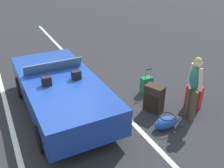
# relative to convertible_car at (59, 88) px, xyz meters

# --- Properties ---
(ground_plane) EXTENTS (80.00, 80.00, 0.00)m
(ground_plane) POSITION_rel_convertible_car_xyz_m (-0.21, -0.00, -0.59)
(ground_plane) COLOR #28282B
(lot_line_near) EXTENTS (18.00, 0.12, 0.01)m
(lot_line_near) POSITION_rel_convertible_car_xyz_m (-0.21, -1.37, -0.59)
(lot_line_near) COLOR silver
(lot_line_near) RESTS_ON ground_plane
(lot_line_mid) EXTENTS (18.00, 0.12, 0.01)m
(lot_line_mid) POSITION_rel_convertible_car_xyz_m (-0.21, 1.33, -0.59)
(lot_line_mid) COLOR silver
(lot_line_mid) RESTS_ON ground_plane
(convertible_car) EXTENTS (4.15, 1.86, 1.24)m
(convertible_car) POSITION_rel_convertible_car_xyz_m (0.00, 0.00, 0.00)
(convertible_car) COLOR navy
(convertible_car) RESTS_ON ground_plane
(suitcase_large_black) EXTENTS (0.55, 0.45, 0.74)m
(suitcase_large_black) POSITION_rel_convertible_car_xyz_m (-1.30, -2.13, -0.22)
(suitcase_large_black) COLOR #2D2319
(suitcase_large_black) RESTS_ON ground_plane
(suitcase_medium_bright) EXTENTS (0.46, 0.39, 1.00)m
(suitcase_medium_bright) POSITION_rel_convertible_car_xyz_m (-1.61, -3.22, -0.27)
(suitcase_medium_bright) COLOR red
(suitcase_medium_bright) RESTS_ON ground_plane
(suitcase_small_carryon) EXTENTS (0.20, 0.34, 0.79)m
(suitcase_small_carryon) POSITION_rel_convertible_car_xyz_m (-0.39, -2.52, -0.33)
(suitcase_small_carryon) COLOR #19723F
(suitcase_small_carryon) RESTS_ON ground_plane
(duffel_bag) EXTENTS (0.38, 0.65, 0.34)m
(duffel_bag) POSITION_rel_convertible_car_xyz_m (-2.05, -1.97, -0.43)
(duffel_bag) COLOR #1E479E
(duffel_bag) RESTS_ON ground_plane
(traveler_person) EXTENTS (0.61, 0.28, 1.65)m
(traveler_person) POSITION_rel_convertible_car_xyz_m (-1.99, -2.75, 0.34)
(traveler_person) COLOR #4C3F2D
(traveler_person) RESTS_ON ground_plane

